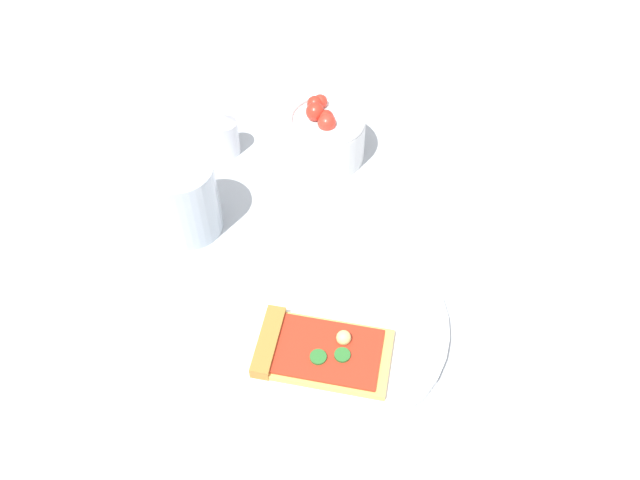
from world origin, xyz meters
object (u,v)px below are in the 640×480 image
(pizza_slice_main, at_px, (315,350))
(soda_glass, at_px, (186,201))
(plate, at_px, (331,324))
(salad_bowl, at_px, (325,134))
(pepper_shaker, at_px, (226,134))

(pizza_slice_main, xyz_separation_m, soda_glass, (-0.23, -0.07, 0.03))
(soda_glass, bearing_deg, plate, 25.59)
(pizza_slice_main, relative_size, soda_glass, 1.59)
(salad_bowl, distance_m, soda_glass, 0.21)
(pizza_slice_main, relative_size, salad_bowl, 1.54)
(soda_glass, bearing_deg, pepper_shaker, 141.43)
(pizza_slice_main, distance_m, pepper_shaker, 0.34)
(pizza_slice_main, height_order, salad_bowl, salad_bowl)
(plate, distance_m, salad_bowl, 0.28)
(plate, relative_size, salad_bowl, 2.48)
(plate, xyz_separation_m, pepper_shaker, (-0.31, -0.01, 0.02))
(plate, xyz_separation_m, salad_bowl, (-0.25, 0.11, 0.03))
(plate, xyz_separation_m, soda_glass, (-0.20, -0.10, 0.04))
(pepper_shaker, bearing_deg, plate, 2.11)
(pizza_slice_main, distance_m, salad_bowl, 0.31)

